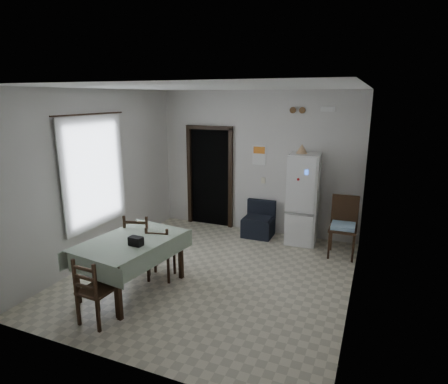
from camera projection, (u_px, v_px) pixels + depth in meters
ground at (212, 274)px, 6.00m from camera, size 4.50×4.50×0.00m
ceiling at (210, 87)px, 5.29m from camera, size 4.20×4.50×0.02m
wall_back at (257, 163)px, 7.66m from camera, size 4.20×0.02×2.90m
wall_front at (115, 237)px, 3.63m from camera, size 4.20×0.02×2.90m
wall_left at (100, 176)px, 6.43m from camera, size 0.02×4.50×2.90m
wall_right at (358, 201)px, 4.86m from camera, size 0.02×4.50×2.90m
doorway at (214, 176)px, 8.33m from camera, size 1.06×0.52×2.22m
window_recess at (89, 172)px, 6.24m from camera, size 0.10×1.20×1.60m
curtain at (94, 172)px, 6.20m from camera, size 0.02×1.45×1.85m
curtain_rod at (90, 114)px, 5.96m from camera, size 0.02×1.60×0.02m
calendar at (259, 155)px, 7.59m from camera, size 0.28×0.02×0.40m
calendar_image at (259, 150)px, 7.56m from camera, size 0.24×0.01×0.14m
light_switch at (263, 180)px, 7.68m from camera, size 0.08×0.02×0.12m
vent_left at (293, 110)px, 7.12m from camera, size 0.12×0.03×0.12m
vent_right at (302, 110)px, 7.05m from camera, size 0.12×0.03×0.12m
emergency_light at (328, 109)px, 6.85m from camera, size 0.25×0.07×0.09m
fridge at (303, 199)px, 7.13m from camera, size 0.60×0.60×1.74m
tan_cone at (302, 149)px, 6.93m from camera, size 0.23×0.23×0.17m
navy_seat at (258, 219)px, 7.58m from camera, size 0.60×0.58×0.71m
corner_chair at (343, 228)px, 6.57m from camera, size 0.48×0.48×1.08m
dining_table at (132, 265)px, 5.44m from camera, size 1.18×1.63×0.79m
black_bag at (136, 241)px, 5.12m from camera, size 0.20×0.13×0.12m
dining_chair_far_left at (141, 242)px, 6.04m from camera, size 0.52×0.52×0.98m
dining_chair_far_right at (161, 252)px, 5.80m from camera, size 0.45×0.45×0.88m
dining_chair_near_head at (96, 290)px, 4.64m from camera, size 0.40×0.40×0.89m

